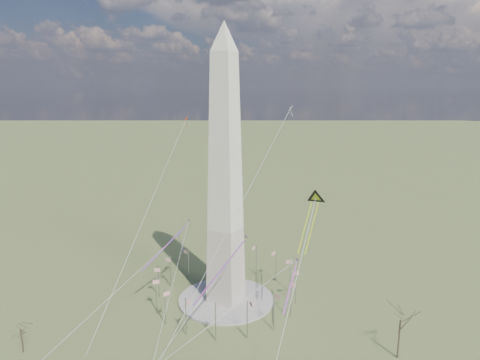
% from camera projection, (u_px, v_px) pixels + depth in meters
% --- Properties ---
extents(ground, '(2000.00, 2000.00, 0.00)m').
position_uv_depth(ground, '(226.00, 300.00, 162.13)').
color(ground, '#515A2D').
rests_on(ground, ground).
extents(plaza, '(36.00, 36.00, 0.80)m').
position_uv_depth(plaza, '(226.00, 299.00, 162.05)').
color(plaza, '#A7A198').
rests_on(plaza, ground).
extents(washington_monument, '(15.56, 15.56, 100.00)m').
position_uv_depth(washington_monument, '(225.00, 177.00, 151.78)').
color(washington_monument, beige).
rests_on(washington_monument, plaza).
extents(flagpole_ring, '(54.40, 54.40, 13.00)m').
position_uv_depth(flagpole_ring, '(226.00, 283.00, 160.56)').
color(flagpole_ring, '#AEB1B4').
rests_on(flagpole_ring, ground).
extents(tree_near, '(10.62, 10.62, 18.58)m').
position_uv_depth(tree_near, '(401.00, 317.00, 125.24)').
color(tree_near, '#443A29').
rests_on(tree_near, ground).
extents(tree_far, '(6.60, 6.60, 11.55)m').
position_uv_depth(tree_far, '(20.00, 328.00, 128.88)').
color(tree_far, '#443A29').
rests_on(tree_far, ground).
extents(kite_delta_black, '(7.74, 20.52, 16.88)m').
position_uv_depth(kite_delta_black, '(315.00, 201.00, 144.52)').
color(kite_delta_black, black).
rests_on(kite_delta_black, ground).
extents(kite_diamond_purple, '(2.36, 3.49, 10.63)m').
position_uv_depth(kite_diamond_purple, '(181.00, 234.00, 168.28)').
color(kite_diamond_purple, navy).
rests_on(kite_diamond_purple, ground).
extents(kite_streamer_left, '(7.19, 22.79, 15.94)m').
position_uv_depth(kite_streamer_left, '(229.00, 259.00, 131.09)').
color(kite_streamer_left, '#FF2832').
rests_on(kite_streamer_left, ground).
extents(kite_streamer_mid, '(8.05, 20.92, 14.86)m').
position_uv_depth(kite_streamer_mid, '(173.00, 238.00, 159.64)').
color(kite_streamer_mid, '#FF2832').
rests_on(kite_streamer_mid, ground).
extents(kite_streamer_right, '(3.63, 18.50, 12.73)m').
position_uv_depth(kite_streamer_right, '(292.00, 279.00, 148.17)').
color(kite_streamer_right, '#FF2832').
rests_on(kite_streamer_right, ground).
extents(kite_small_red, '(1.44, 2.28, 5.07)m').
position_uv_depth(kite_small_red, '(186.00, 120.00, 195.18)').
color(kite_small_red, red).
rests_on(kite_small_red, ground).
extents(kite_small_white, '(1.39, 2.09, 4.49)m').
position_uv_depth(kite_small_white, '(291.00, 109.00, 176.65)').
color(kite_small_white, white).
rests_on(kite_small_white, ground).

